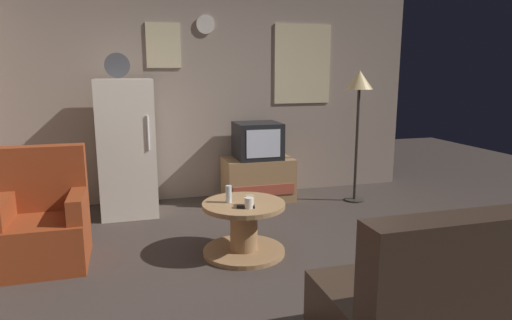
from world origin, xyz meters
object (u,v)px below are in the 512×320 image
object	(u,v)px
fridge	(127,147)
crt_tv	(258,141)
mug_ceramic_white	(249,203)
remote_control	(246,207)
armchair	(44,223)
tv_stand	(258,179)
wine_glass	(229,194)
mug_ceramic_tan	(250,200)
standing_lamp	(359,90)
coffee_table	(244,228)
couch	(477,302)

from	to	relation	value
fridge	crt_tv	size ratio (longest dim) A/B	3.28
mug_ceramic_white	remote_control	distance (m)	0.04
remote_control	armchair	world-z (taller)	armchair
tv_stand	wine_glass	bearing A→B (deg)	-114.97
tv_stand	wine_glass	size ratio (longest dim) A/B	5.60
tv_stand	mug_ceramic_tan	bearing A→B (deg)	-108.60
fridge	standing_lamp	xyz separation A→B (m)	(2.68, -0.26, 0.60)
crt_tv	mug_ceramic_white	world-z (taller)	crt_tv
tv_stand	coffee_table	xyz separation A→B (m)	(-0.59, -1.58, -0.03)
mug_ceramic_white	mug_ceramic_tan	xyz separation A→B (m)	(0.03, 0.07, 0.00)
coffee_table	tv_stand	bearing A→B (deg)	69.45
mug_ceramic_tan	couch	size ratio (longest dim) A/B	0.05
fridge	crt_tv	bearing A→B (deg)	3.97
wine_glass	remote_control	xyz separation A→B (m)	(0.10, -0.19, -0.06)
crt_tv	wine_glass	distance (m)	1.70
tv_stand	mug_ceramic_tan	size ratio (longest dim) A/B	9.33
wine_glass	armchair	bearing A→B (deg)	170.59
crt_tv	wine_glass	bearing A→B (deg)	-114.78
standing_lamp	couch	distance (m)	3.23
crt_tv	remote_control	distance (m)	1.85
coffee_table	mug_ceramic_tan	world-z (taller)	mug_ceramic_tan
remote_control	fridge	bearing A→B (deg)	135.77
coffee_table	mug_ceramic_white	xyz separation A→B (m)	(0.00, -0.16, 0.28)
tv_stand	crt_tv	size ratio (longest dim) A/B	1.56
tv_stand	wine_glass	world-z (taller)	wine_glass
coffee_table	couch	world-z (taller)	couch
tv_stand	coffee_table	size ratio (longest dim) A/B	1.17
coffee_table	standing_lamp	bearing A→B (deg)	34.91
coffee_table	remote_control	xyz separation A→B (m)	(-0.02, -0.15, 0.24)
wine_glass	remote_control	distance (m)	0.23
wine_glass	coffee_table	bearing A→B (deg)	-18.95
standing_lamp	mug_ceramic_tan	size ratio (longest dim) A/B	17.67
crt_tv	wine_glass	size ratio (longest dim) A/B	3.60
tv_stand	mug_ceramic_white	bearing A→B (deg)	-108.70
tv_stand	coffee_table	world-z (taller)	tv_stand
standing_lamp	fridge	bearing A→B (deg)	174.48
wine_glass	remote_control	size ratio (longest dim) A/B	1.00
coffee_table	mug_ceramic_tan	distance (m)	0.30
fridge	remote_control	size ratio (longest dim) A/B	11.80
crt_tv	couch	distance (m)	3.35
crt_tv	standing_lamp	size ratio (longest dim) A/B	0.34
mug_ceramic_white	couch	bearing A→B (deg)	-60.06
crt_tv	remote_control	xyz separation A→B (m)	(-0.61, -1.73, -0.27)
remote_control	standing_lamp	bearing A→B (deg)	53.74
tv_stand	mug_ceramic_white	world-z (taller)	mug_ceramic_white
fridge	crt_tv	world-z (taller)	fridge
tv_stand	mug_ceramic_white	size ratio (longest dim) A/B	9.33
mug_ceramic_white	couch	size ratio (longest dim) A/B	0.05
standing_lamp	wine_glass	size ratio (longest dim) A/B	10.60
fridge	mug_ceramic_white	world-z (taller)	fridge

